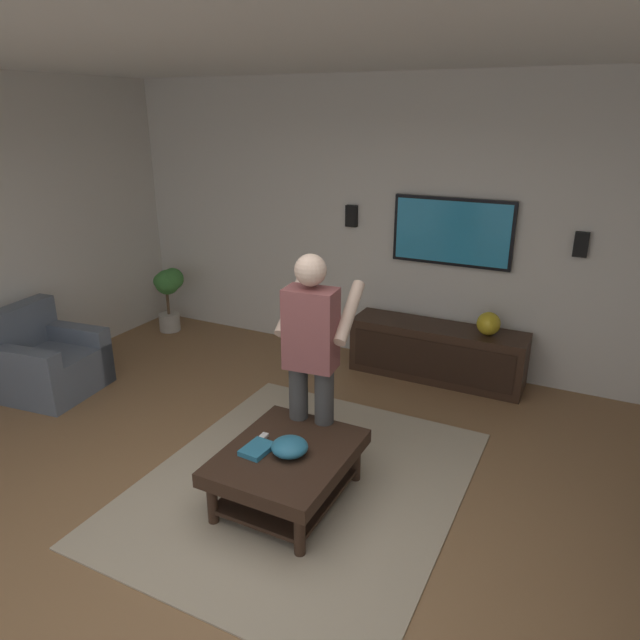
# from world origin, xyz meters

# --- Properties ---
(ground_plane) EXTENTS (8.06, 8.06, 0.00)m
(ground_plane) POSITION_xyz_m (0.00, 0.00, 0.00)
(ground_plane) COLOR olive
(wall_back_tv) EXTENTS (0.10, 6.92, 2.88)m
(wall_back_tv) POSITION_xyz_m (3.20, 0.00, 1.44)
(wall_back_tv) COLOR silver
(wall_back_tv) RESTS_ON ground
(ceiling_slab) EXTENTS (6.51, 6.92, 0.10)m
(ceiling_slab) POSITION_xyz_m (0.00, 0.00, 2.93)
(ceiling_slab) COLOR white
(area_rug) EXTENTS (2.55, 2.14, 0.01)m
(area_rug) POSITION_xyz_m (0.71, -0.01, 0.01)
(area_rug) COLOR tan
(area_rug) RESTS_ON ground
(armchair) EXTENTS (0.89, 0.90, 0.82)m
(armchair) POSITION_xyz_m (0.92, 2.85, 0.28)
(armchair) COLOR slate
(armchair) RESTS_ON ground
(coffee_table) EXTENTS (1.00, 0.80, 0.40)m
(coffee_table) POSITION_xyz_m (0.51, -0.01, 0.30)
(coffee_table) COLOR #332116
(coffee_table) RESTS_ON ground
(media_console) EXTENTS (0.45, 1.70, 0.55)m
(media_console) POSITION_xyz_m (2.87, -0.36, 0.28)
(media_console) COLOR #332116
(media_console) RESTS_ON ground
(tv) EXTENTS (0.05, 1.16, 0.65)m
(tv) POSITION_xyz_m (3.11, -0.36, 1.44)
(tv) COLOR black
(person_standing) EXTENTS (0.57, 0.58, 1.64)m
(person_standing) POSITION_xyz_m (0.96, 0.04, 0.93)
(person_standing) COLOR #3F3F3F
(person_standing) RESTS_ON ground
(potted_plant_tall) EXTENTS (0.32, 0.37, 0.80)m
(potted_plant_tall) POSITION_xyz_m (2.67, 2.86, 0.54)
(potted_plant_tall) COLOR #B7B2A8
(potted_plant_tall) RESTS_ON ground
(bowl) EXTENTS (0.24, 0.24, 0.11)m
(bowl) POSITION_xyz_m (0.47, -0.05, 0.46)
(bowl) COLOR teal
(bowl) RESTS_ON coffee_table
(remote_white) EXTENTS (0.15, 0.05, 0.02)m
(remote_white) POSITION_xyz_m (0.53, 0.21, 0.41)
(remote_white) COLOR white
(remote_white) RESTS_ON coffee_table
(book) EXTENTS (0.23, 0.17, 0.04)m
(book) POSITION_xyz_m (0.40, 0.16, 0.42)
(book) COLOR teal
(book) RESTS_ON coffee_table
(vase_round) EXTENTS (0.22, 0.22, 0.22)m
(vase_round) POSITION_xyz_m (2.86, -0.83, 0.66)
(vase_round) COLOR gold
(vase_round) RESTS_ON media_console
(wall_speaker_left) EXTENTS (0.06, 0.12, 0.22)m
(wall_speaker_left) POSITION_xyz_m (3.12, -1.50, 1.43)
(wall_speaker_left) COLOR black
(wall_speaker_right) EXTENTS (0.06, 0.12, 0.22)m
(wall_speaker_right) POSITION_xyz_m (3.12, 0.70, 1.51)
(wall_speaker_right) COLOR black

